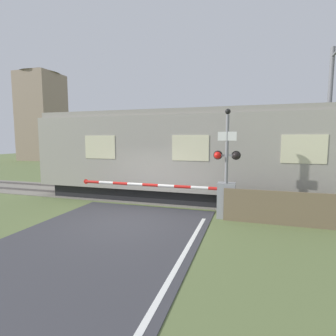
{
  "coord_description": "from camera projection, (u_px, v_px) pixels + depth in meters",
  "views": [
    {
      "loc": [
        3.78,
        -7.71,
        2.73
      ],
      "look_at": [
        0.79,
        1.99,
        1.62
      ],
      "focal_mm": 28.0,
      "sensor_mm": 36.0,
      "label": 1
    }
  ],
  "objects": [
    {
      "name": "train",
      "position": [
        198.0,
        155.0,
        11.71
      ],
      "size": [
        14.5,
        3.19,
        3.96
      ],
      "color": "black",
      "rests_on": "ground_plane"
    },
    {
      "name": "crossing_barrier",
      "position": [
        212.0,
        197.0,
        9.21
      ],
      "size": [
        6.02,
        0.44,
        1.24
      ],
      "color": "gray",
      "rests_on": "ground_plane"
    },
    {
      "name": "catenary_pole",
      "position": [
        329.0,
        120.0,
        12.3
      ],
      "size": [
        0.2,
        1.9,
        6.95
      ],
      "color": "slate",
      "rests_on": "ground_plane"
    },
    {
      "name": "distant_building",
      "position": [
        42.0,
        114.0,
        34.66
      ],
      "size": [
        5.15,
        5.15,
        12.07
      ],
      "color": "gray",
      "rests_on": "ground_plane"
    },
    {
      "name": "track_bed",
      "position": [
        164.0,
        197.0,
        12.4
      ],
      "size": [
        36.0,
        3.2,
        0.13
      ],
      "color": "slate",
      "rests_on": "ground_plane"
    },
    {
      "name": "roadside_fence",
      "position": [
        290.0,
        209.0,
        8.23
      ],
      "size": [
        4.11,
        0.06,
        1.1
      ],
      "color": "#726047",
      "rests_on": "ground_plane"
    },
    {
      "name": "signal_post",
      "position": [
        227.0,
        158.0,
        8.77
      ],
      "size": [
        0.9,
        0.26,
        3.73
      ],
      "color": "gray",
      "rests_on": "ground_plane"
    },
    {
      "name": "ground_plane",
      "position": [
        128.0,
        222.0,
        8.73
      ],
      "size": [
        80.0,
        80.0,
        0.0
      ],
      "primitive_type": "plane",
      "color": "#5B6B3D"
    }
  ]
}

